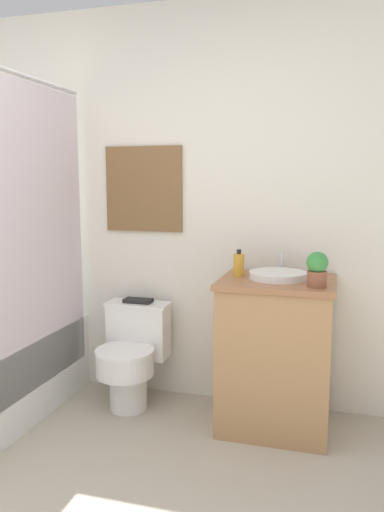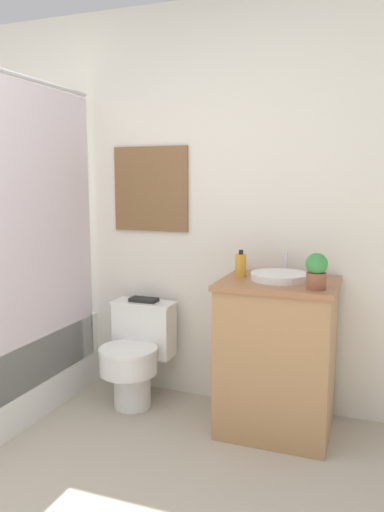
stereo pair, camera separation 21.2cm
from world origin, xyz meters
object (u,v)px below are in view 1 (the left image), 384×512
sink (278,275)px  potted_plant (317,269)px  toilet (132,354)px  book_on_tank (138,301)px  soap_bottle (239,264)px

sink → potted_plant: potted_plant is taller
toilet → book_on_tank: book_on_tank is taller
potted_plant → book_on_tank: 1.20m
soap_bottle → potted_plant: bearing=-23.6°
sink → soap_bottle: soap_bottle is taller
sink → potted_plant: bearing=-38.9°
soap_bottle → book_on_tank: (-0.67, 0.11, -0.28)m
toilet → sink: sink is taller
toilet → soap_bottle: bearing=1.0°
soap_bottle → potted_plant: 0.49m
soap_bottle → book_on_tank: soap_bottle is taller
soap_bottle → sink: bearing=-5.1°
soap_bottle → book_on_tank: 0.74m
soap_bottle → toilet: bearing=-179.0°
toilet → potted_plant: 1.30m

